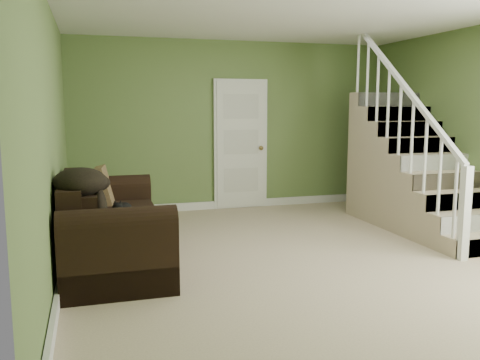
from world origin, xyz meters
TOP-DOWN VIEW (x-y plane):
  - floor at (0.00, 0.00)m, footprint 5.00×5.50m
  - ceiling at (0.00, 0.00)m, footprint 5.00×5.50m
  - wall_back at (0.00, 2.75)m, footprint 5.00×0.04m
  - wall_left at (-2.50, 0.00)m, footprint 0.04×5.50m
  - baseboard_back at (0.00, 2.72)m, footprint 5.00×0.04m
  - baseboard_left at (-2.47, 0.00)m, footprint 0.04×5.50m
  - door at (0.10, 2.71)m, footprint 0.86×0.12m
  - staircase at (1.99, 0.97)m, footprint 1.00×2.51m
  - sofa at (-2.02, 0.34)m, footprint 0.98×2.28m
  - side_table at (-2.17, 1.44)m, footprint 0.62×0.62m
  - cat at (-1.87, 0.22)m, footprint 0.27×0.44m
  - banana at (-1.93, -0.04)m, footprint 0.10×0.21m
  - throw_pillow at (-2.03, 1.11)m, footprint 0.27×0.48m
  - throw_blanket at (-2.27, -0.19)m, footprint 0.54×0.67m

SIDE VIEW (x-z plane):
  - floor at x=0.00m, z-range -0.01..0.01m
  - baseboard_back at x=0.00m, z-range 0.00..0.12m
  - baseboard_left at x=-2.47m, z-range 0.00..0.12m
  - side_table at x=-2.17m, z-range -0.11..0.75m
  - sofa at x=-2.02m, z-range -0.11..0.79m
  - banana at x=-1.93m, z-range 0.49..0.54m
  - cat at x=-1.87m, z-range 0.46..0.67m
  - staircase at x=1.99m, z-range -0.77..2.05m
  - throw_pillow at x=-2.03m, z-range 0.45..0.92m
  - throw_blanket at x=-2.27m, z-range 0.80..1.06m
  - door at x=0.10m, z-range 0.00..2.02m
  - wall_back at x=0.00m, z-range 0.00..2.60m
  - wall_left at x=-2.50m, z-range 0.00..2.60m
  - ceiling at x=0.00m, z-range 2.60..2.60m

